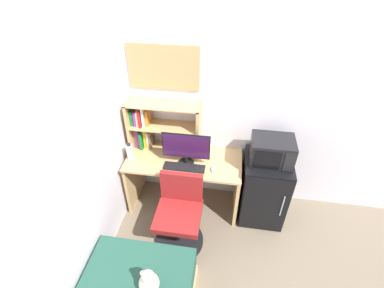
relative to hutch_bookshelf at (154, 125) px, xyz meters
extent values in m
cube|color=silver|center=(1.67, 0.15, 0.23)|extent=(6.40, 0.04, 2.60)
cube|color=silver|center=(-0.35, -1.47, 0.23)|extent=(0.04, 4.40, 2.60)
cube|color=tan|center=(0.38, -0.18, -0.33)|extent=(1.32, 0.61, 0.03)
cube|color=tan|center=(-0.27, -0.18, -0.71)|extent=(0.04, 0.55, 0.73)
cube|color=tan|center=(1.02, -0.18, -0.71)|extent=(0.04, 0.55, 0.73)
cube|color=tan|center=(-0.27, -0.01, -0.01)|extent=(0.03, 0.27, 0.61)
cube|color=tan|center=(0.52, -0.01, -0.01)|extent=(0.03, 0.27, 0.61)
cube|color=tan|center=(0.13, -0.01, 0.28)|extent=(0.82, 0.27, 0.01)
cube|color=tan|center=(0.13, -0.01, 0.00)|extent=(0.76, 0.27, 0.01)
cube|color=brown|center=(-0.24, 0.02, -0.20)|extent=(0.03, 0.17, 0.23)
cube|color=purple|center=(-0.20, 0.02, -0.19)|extent=(0.04, 0.18, 0.26)
cube|color=#197233|center=(-0.15, 0.01, -0.20)|extent=(0.03, 0.21, 0.23)
cube|color=gold|center=(-0.11, 0.02, -0.18)|extent=(0.04, 0.16, 0.27)
cube|color=silver|center=(-0.08, 0.02, -0.20)|extent=(0.02, 0.17, 0.22)
cube|color=brown|center=(-0.05, 0.02, -0.20)|extent=(0.02, 0.17, 0.23)
cube|color=#197233|center=(-0.23, 0.01, 0.10)|extent=(0.04, 0.19, 0.18)
cube|color=purple|center=(-0.19, 0.01, 0.10)|extent=(0.03, 0.20, 0.18)
cube|color=silver|center=(-0.16, 0.01, 0.10)|extent=(0.02, 0.21, 0.19)
cube|color=#B21E1E|center=(-0.13, 0.00, 0.12)|extent=(0.02, 0.23, 0.22)
cube|color=silver|center=(-0.09, 0.01, 0.13)|extent=(0.03, 0.21, 0.25)
cube|color=orange|center=(-0.06, 0.02, 0.10)|extent=(0.03, 0.16, 0.19)
cylinder|color=black|center=(0.42, -0.25, -0.31)|extent=(0.18, 0.18, 0.02)
cylinder|color=black|center=(0.42, -0.25, -0.26)|extent=(0.04, 0.04, 0.08)
cube|color=black|center=(0.42, -0.24, -0.08)|extent=(0.52, 0.01, 0.31)
cube|color=#33143D|center=(0.42, -0.25, -0.08)|extent=(0.50, 0.02, 0.29)
cube|color=black|center=(0.41, -0.33, -0.31)|extent=(0.46, 0.12, 0.02)
ellipsoid|color=silver|center=(0.73, -0.31, -0.30)|extent=(0.05, 0.11, 0.03)
cylinder|color=silver|center=(-0.22, -0.27, -0.22)|extent=(0.08, 0.08, 0.19)
cylinder|color=black|center=(-0.22, -0.27, -0.11)|extent=(0.04, 0.04, 0.02)
cube|color=black|center=(1.32, -0.18, -0.64)|extent=(0.51, 0.53, 0.85)
cube|color=black|center=(1.32, -0.45, -0.64)|extent=(0.49, 0.01, 0.82)
cylinder|color=#B2B2B7|center=(1.50, -0.46, -0.60)|extent=(0.01, 0.01, 0.30)
cube|color=black|center=(1.32, -0.18, -0.08)|extent=(0.44, 0.33, 0.29)
cube|color=black|center=(1.26, -0.35, -0.08)|extent=(0.27, 0.01, 0.22)
cube|color=black|center=(1.48, -0.35, -0.08)|extent=(0.11, 0.01, 0.23)
cylinder|color=black|center=(0.42, -0.75, -1.05)|extent=(0.54, 0.54, 0.04)
cylinder|color=black|center=(0.42, -0.75, -0.84)|extent=(0.04, 0.04, 0.42)
cube|color=maroon|center=(0.42, -0.75, -0.61)|extent=(0.47, 0.47, 0.07)
cube|color=maroon|center=(0.42, -0.53, -0.40)|extent=(0.45, 0.06, 0.36)
sphere|color=beige|center=(0.32, -1.51, -0.55)|extent=(0.17, 0.17, 0.17)
sphere|color=beige|center=(0.32, -1.51, -0.43)|extent=(0.11, 0.11, 0.11)
sphere|color=beige|center=(0.28, -1.51, -0.39)|extent=(0.04, 0.04, 0.04)
sphere|color=beige|center=(0.36, -1.51, -0.39)|extent=(0.04, 0.04, 0.04)
cube|color=tan|center=(0.13, 0.11, 0.65)|extent=(0.76, 0.02, 0.48)
camera|label=1|loc=(0.84, -2.57, 1.76)|focal=26.07mm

